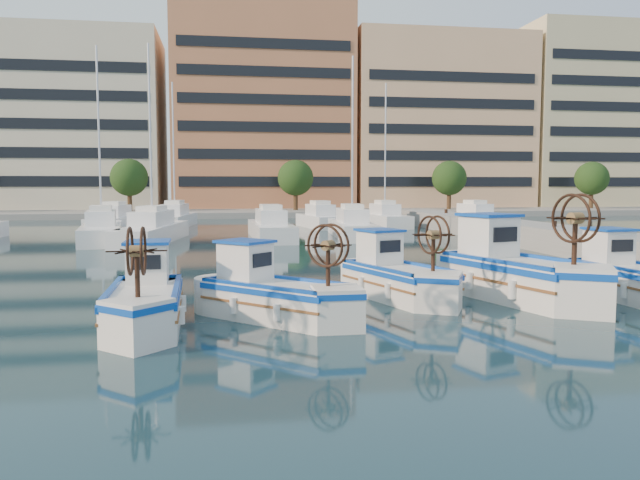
{
  "coord_description": "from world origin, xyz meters",
  "views": [
    {
      "loc": [
        -4.02,
        -16.1,
        3.33
      ],
      "look_at": [
        -0.82,
        4.55,
        1.5
      ],
      "focal_mm": 35.0,
      "sensor_mm": 36.0,
      "label": 1
    }
  ],
  "objects_px": {
    "fishing_boat_b": "(273,292)",
    "fishing_boat_c": "(397,275)",
    "fishing_boat_e": "(630,275)",
    "fishing_boat_a": "(145,298)",
    "fishing_boat_d": "(515,270)"
  },
  "relations": [
    {
      "from": "fishing_boat_e",
      "to": "fishing_boat_b",
      "type": "bearing_deg",
      "value": -177.73
    },
    {
      "from": "fishing_boat_c",
      "to": "fishing_boat_e",
      "type": "xyz_separation_m",
      "value": [
        6.75,
        -1.11,
        0.01
      ]
    },
    {
      "from": "fishing_boat_b",
      "to": "fishing_boat_c",
      "type": "relative_size",
      "value": 0.9
    },
    {
      "from": "fishing_boat_e",
      "to": "fishing_boat_d",
      "type": "bearing_deg",
      "value": 168.01
    },
    {
      "from": "fishing_boat_a",
      "to": "fishing_boat_c",
      "type": "distance_m",
      "value": 7.37
    },
    {
      "from": "fishing_boat_a",
      "to": "fishing_boat_e",
      "type": "xyz_separation_m",
      "value": [
        13.61,
        1.57,
        0.02
      ]
    },
    {
      "from": "fishing_boat_c",
      "to": "fishing_boat_d",
      "type": "height_order",
      "value": "fishing_boat_d"
    },
    {
      "from": "fishing_boat_a",
      "to": "fishing_boat_e",
      "type": "relative_size",
      "value": 0.96
    },
    {
      "from": "fishing_boat_d",
      "to": "fishing_boat_a",
      "type": "bearing_deg",
      "value": 174.38
    },
    {
      "from": "fishing_boat_e",
      "to": "fishing_boat_a",
      "type": "bearing_deg",
      "value": -177.57
    },
    {
      "from": "fishing_boat_b",
      "to": "fishing_boat_c",
      "type": "distance_m",
      "value": 4.46
    },
    {
      "from": "fishing_boat_a",
      "to": "fishing_boat_e",
      "type": "height_order",
      "value": "fishing_boat_e"
    },
    {
      "from": "fishing_boat_c",
      "to": "fishing_boat_d",
      "type": "xyz_separation_m",
      "value": [
        3.38,
        -0.64,
        0.16
      ]
    },
    {
      "from": "fishing_boat_c",
      "to": "fishing_boat_e",
      "type": "height_order",
      "value": "fishing_boat_e"
    },
    {
      "from": "fishing_boat_b",
      "to": "fishing_boat_d",
      "type": "relative_size",
      "value": 0.73
    }
  ]
}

